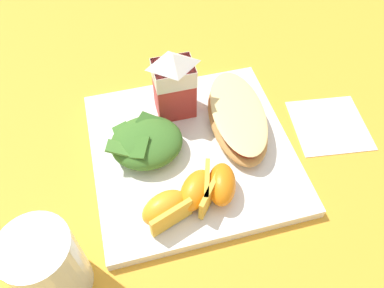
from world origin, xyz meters
TOP-DOWN VIEW (x-y plane):
  - ground at (0.00, 0.00)m, footprint 3.00×3.00m
  - white_plate at (0.00, 0.00)m, footprint 0.28×0.28m
  - cheesy_pizza_bread at (0.07, 0.02)m, footprint 0.09×0.18m
  - green_salad_pile at (-0.06, 0.01)m, footprint 0.11×0.09m
  - milk_carton at (-0.01, 0.08)m, footprint 0.06×0.04m
  - orange_wedge_front at (-0.06, -0.09)m, footprint 0.07×0.05m
  - orange_wedge_middle at (-0.01, -0.08)m, footprint 0.07×0.07m
  - orange_wedge_rear at (0.02, -0.08)m, footprint 0.05×0.07m
  - paper_napkin at (0.22, -0.00)m, footprint 0.12×0.12m
  - drinking_clear_cup at (-0.19, -0.14)m, footprint 0.07×0.07m

SIDE VIEW (x-z plane):
  - ground at x=0.00m, z-range 0.00..0.00m
  - paper_napkin at x=0.22m, z-range 0.00..0.00m
  - white_plate at x=0.00m, z-range 0.00..0.02m
  - cheesy_pizza_bread at x=0.07m, z-range 0.02..0.05m
  - orange_wedge_front at x=-0.06m, z-range 0.02..0.06m
  - orange_wedge_middle at x=-0.01m, z-range 0.02..0.06m
  - orange_wedge_rear at x=0.02m, z-range 0.02..0.06m
  - green_salad_pile at x=-0.06m, z-range 0.01..0.06m
  - drinking_clear_cup at x=-0.19m, z-range 0.00..0.11m
  - milk_carton at x=-0.01m, z-range 0.02..0.13m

